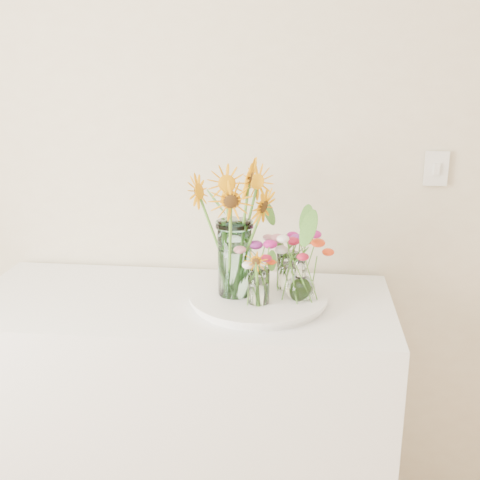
{
  "coord_description": "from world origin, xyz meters",
  "views": [
    {
      "loc": [
        -0.03,
        0.12,
        1.67
      ],
      "look_at": [
        -0.24,
        1.95,
        1.11
      ],
      "focal_mm": 45.0,
      "sensor_mm": 36.0,
      "label": 1
    }
  ],
  "objects_px": {
    "counter": "(184,417)",
    "small_vase_c": "(287,271)",
    "tray": "(258,299)",
    "mason_jar": "(235,259)",
    "small_vase_a": "(259,287)",
    "small_vase_b": "(301,280)"
  },
  "relations": [
    {
      "from": "counter",
      "to": "small_vase_c",
      "type": "xyz_separation_m",
      "value": [
        0.35,
        0.07,
        0.54
      ]
    },
    {
      "from": "tray",
      "to": "mason_jar",
      "type": "relative_size",
      "value": 1.69
    },
    {
      "from": "counter",
      "to": "small_vase_c",
      "type": "relative_size",
      "value": 11.07
    },
    {
      "from": "small_vase_a",
      "to": "small_vase_b",
      "type": "relative_size",
      "value": 0.86
    },
    {
      "from": "counter",
      "to": "small_vase_a",
      "type": "xyz_separation_m",
      "value": [
        0.27,
        -0.07,
        0.53
      ]
    },
    {
      "from": "counter",
      "to": "mason_jar",
      "type": "xyz_separation_m",
      "value": [
        0.18,
        -0.01,
        0.6
      ]
    },
    {
      "from": "small_vase_b",
      "to": "tray",
      "type": "bearing_deg",
      "value": 172.37
    },
    {
      "from": "counter",
      "to": "tray",
      "type": "height_order",
      "value": "tray"
    },
    {
      "from": "mason_jar",
      "to": "small_vase_a",
      "type": "bearing_deg",
      "value": -37.83
    },
    {
      "from": "small_vase_a",
      "to": "small_vase_c",
      "type": "distance_m",
      "value": 0.17
    },
    {
      "from": "small_vase_a",
      "to": "small_vase_b",
      "type": "xyz_separation_m",
      "value": [
        0.13,
        0.05,
        0.01
      ]
    },
    {
      "from": "mason_jar",
      "to": "small_vase_a",
      "type": "height_order",
      "value": "mason_jar"
    },
    {
      "from": "counter",
      "to": "small_vase_c",
      "type": "distance_m",
      "value": 0.65
    },
    {
      "from": "mason_jar",
      "to": "small_vase_c",
      "type": "bearing_deg",
      "value": 24.89
    },
    {
      "from": "tray",
      "to": "small_vase_a",
      "type": "height_order",
      "value": "small_vase_a"
    },
    {
      "from": "small_vase_a",
      "to": "small_vase_c",
      "type": "relative_size",
      "value": 0.92
    },
    {
      "from": "small_vase_b",
      "to": "small_vase_c",
      "type": "xyz_separation_m",
      "value": [
        -0.05,
        0.09,
        -0.0
      ]
    },
    {
      "from": "mason_jar",
      "to": "small_vase_b",
      "type": "height_order",
      "value": "mason_jar"
    },
    {
      "from": "counter",
      "to": "small_vase_b",
      "type": "xyz_separation_m",
      "value": [
        0.4,
        -0.02,
        0.54
      ]
    },
    {
      "from": "tray",
      "to": "mason_jar",
      "type": "xyz_separation_m",
      "value": [
        -0.08,
        -0.0,
        0.14
      ]
    },
    {
      "from": "mason_jar",
      "to": "small_vase_a",
      "type": "xyz_separation_m",
      "value": [
        0.08,
        -0.06,
        -0.07
      ]
    },
    {
      "from": "counter",
      "to": "tray",
      "type": "relative_size",
      "value": 3.29
    }
  ]
}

